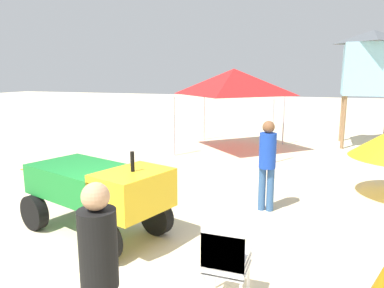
{
  "coord_description": "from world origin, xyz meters",
  "views": [
    {
      "loc": [
        2.53,
        -3.86,
        2.61
      ],
      "look_at": [
        -0.23,
        3.82,
        1.04
      ],
      "focal_mm": 34.02,
      "sensor_mm": 36.0,
      "label": 1
    }
  ],
  "objects_px": {
    "traffic_cone_far": "(383,285)",
    "lifeguard_near_left": "(99,268)",
    "utility_cart": "(99,188)",
    "lifeguard_near_center": "(267,160)",
    "surfboard_pile": "(60,175)",
    "lifeguard_tower": "(371,63)",
    "stacked_plastic_chairs": "(225,258)",
    "popup_canopy": "(234,82)"
  },
  "relations": [
    {
      "from": "traffic_cone_far",
      "to": "popup_canopy",
      "type": "bearing_deg",
      "value": 114.67
    },
    {
      "from": "traffic_cone_far",
      "to": "surfboard_pile",
      "type": "bearing_deg",
      "value": 157.02
    },
    {
      "from": "stacked_plastic_chairs",
      "to": "traffic_cone_far",
      "type": "distance_m",
      "value": 1.82
    },
    {
      "from": "utility_cart",
      "to": "popup_canopy",
      "type": "height_order",
      "value": "popup_canopy"
    },
    {
      "from": "surfboard_pile",
      "to": "lifeguard_near_left",
      "type": "height_order",
      "value": "lifeguard_near_left"
    },
    {
      "from": "surfboard_pile",
      "to": "popup_canopy",
      "type": "xyz_separation_m",
      "value": [
        3.21,
        5.07,
        2.23
      ]
    },
    {
      "from": "lifeguard_near_center",
      "to": "lifeguard_near_left",
      "type": "bearing_deg",
      "value": -99.49
    },
    {
      "from": "stacked_plastic_chairs",
      "to": "lifeguard_near_center",
      "type": "xyz_separation_m",
      "value": [
        -0.02,
        3.18,
        0.41
      ]
    },
    {
      "from": "surfboard_pile",
      "to": "traffic_cone_far",
      "type": "relative_size",
      "value": 4.86
    },
    {
      "from": "lifeguard_near_center",
      "to": "traffic_cone_far",
      "type": "relative_size",
      "value": 3.38
    },
    {
      "from": "traffic_cone_far",
      "to": "lifeguard_near_left",
      "type": "bearing_deg",
      "value": -142.28
    },
    {
      "from": "lifeguard_near_left",
      "to": "surfboard_pile",
      "type": "bearing_deg",
      "value": 132.74
    },
    {
      "from": "surfboard_pile",
      "to": "lifeguard_near_left",
      "type": "relative_size",
      "value": 1.43
    },
    {
      "from": "lifeguard_near_left",
      "to": "popup_canopy",
      "type": "height_order",
      "value": "popup_canopy"
    },
    {
      "from": "lifeguard_near_center",
      "to": "popup_canopy",
      "type": "distance_m",
      "value": 5.93
    },
    {
      "from": "utility_cart",
      "to": "lifeguard_near_center",
      "type": "distance_m",
      "value": 3.14
    },
    {
      "from": "stacked_plastic_chairs",
      "to": "popup_canopy",
      "type": "bearing_deg",
      "value": 103.01
    },
    {
      "from": "lifeguard_tower",
      "to": "stacked_plastic_chairs",
      "type": "bearing_deg",
      "value": -102.51
    },
    {
      "from": "utility_cart",
      "to": "lifeguard_near_center",
      "type": "height_order",
      "value": "lifeguard_near_center"
    },
    {
      "from": "traffic_cone_far",
      "to": "utility_cart",
      "type": "bearing_deg",
      "value": 172.16
    },
    {
      "from": "popup_canopy",
      "to": "lifeguard_tower",
      "type": "distance_m",
      "value": 4.99
    },
    {
      "from": "surfboard_pile",
      "to": "lifeguard_near_center",
      "type": "relative_size",
      "value": 1.44
    },
    {
      "from": "lifeguard_tower",
      "to": "traffic_cone_far",
      "type": "height_order",
      "value": "lifeguard_tower"
    },
    {
      "from": "lifeguard_near_center",
      "to": "stacked_plastic_chairs",
      "type": "bearing_deg",
      "value": -89.72
    },
    {
      "from": "lifeguard_near_left",
      "to": "lifeguard_tower",
      "type": "relative_size",
      "value": 0.43
    },
    {
      "from": "utility_cart",
      "to": "lifeguard_near_center",
      "type": "xyz_separation_m",
      "value": [
        2.42,
        1.99,
        0.23
      ]
    },
    {
      "from": "lifeguard_near_left",
      "to": "lifeguard_near_center",
      "type": "bearing_deg",
      "value": 80.51
    },
    {
      "from": "utility_cart",
      "to": "lifeguard_tower",
      "type": "distance_m",
      "value": 11.06
    },
    {
      "from": "lifeguard_near_center",
      "to": "utility_cart",
      "type": "bearing_deg",
      "value": -140.48
    },
    {
      "from": "utility_cart",
      "to": "traffic_cone_far",
      "type": "bearing_deg",
      "value": -7.84
    },
    {
      "from": "stacked_plastic_chairs",
      "to": "lifeguard_near_left",
      "type": "bearing_deg",
      "value": -120.87
    },
    {
      "from": "traffic_cone_far",
      "to": "stacked_plastic_chairs",
      "type": "bearing_deg",
      "value": -159.82
    },
    {
      "from": "utility_cart",
      "to": "traffic_cone_far",
      "type": "xyz_separation_m",
      "value": [
        4.12,
        -0.57,
        -0.53
      ]
    },
    {
      "from": "lifeguard_near_left",
      "to": "lifeguard_near_center",
      "type": "height_order",
      "value": "lifeguard_near_left"
    },
    {
      "from": "lifeguard_tower",
      "to": "traffic_cone_far",
      "type": "bearing_deg",
      "value": -94.08
    },
    {
      "from": "lifeguard_near_center",
      "to": "popup_canopy",
      "type": "xyz_separation_m",
      "value": [
        -1.97,
        5.43,
        1.34
      ]
    },
    {
      "from": "stacked_plastic_chairs",
      "to": "popup_canopy",
      "type": "height_order",
      "value": "popup_canopy"
    },
    {
      "from": "surfboard_pile",
      "to": "traffic_cone_far",
      "type": "height_order",
      "value": "traffic_cone_far"
    },
    {
      "from": "lifeguard_near_left",
      "to": "traffic_cone_far",
      "type": "xyz_separation_m",
      "value": [
        2.44,
        1.89,
        -0.76
      ]
    },
    {
      "from": "stacked_plastic_chairs",
      "to": "surfboard_pile",
      "type": "bearing_deg",
      "value": 145.78
    },
    {
      "from": "utility_cart",
      "to": "lifeguard_near_left",
      "type": "height_order",
      "value": "lifeguard_near_left"
    },
    {
      "from": "surfboard_pile",
      "to": "lifeguard_near_center",
      "type": "bearing_deg",
      "value": -3.95
    }
  ]
}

